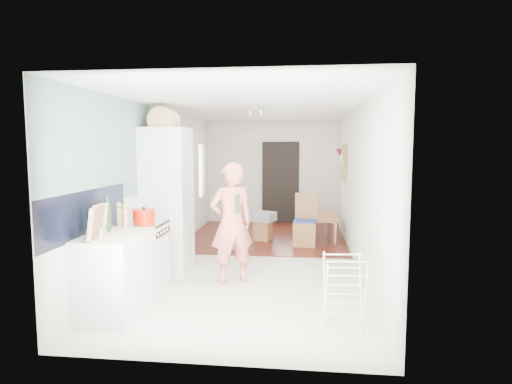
% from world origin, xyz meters
% --- Properties ---
extents(room_shell, '(3.20, 7.00, 2.50)m').
position_xyz_m(room_shell, '(0.00, 0.00, 1.25)').
color(room_shell, silver).
rests_on(room_shell, ground).
extents(floor, '(3.20, 7.00, 0.01)m').
position_xyz_m(floor, '(0.00, 0.00, 0.00)').
color(floor, beige).
rests_on(floor, ground).
extents(wood_floor_overlay, '(3.20, 3.30, 0.01)m').
position_xyz_m(wood_floor_overlay, '(0.00, 1.85, 0.01)').
color(wood_floor_overlay, maroon).
rests_on(wood_floor_overlay, room_shell).
extents(sage_wall_panel, '(0.02, 3.00, 1.30)m').
position_xyz_m(sage_wall_panel, '(-1.59, -2.00, 1.85)').
color(sage_wall_panel, slate).
rests_on(sage_wall_panel, room_shell).
extents(tile_splashback, '(0.02, 1.90, 0.50)m').
position_xyz_m(tile_splashback, '(-1.59, -2.55, 1.15)').
color(tile_splashback, black).
rests_on(tile_splashback, room_shell).
extents(doorway_recess, '(0.90, 0.04, 2.00)m').
position_xyz_m(doorway_recess, '(0.20, 3.48, 1.00)').
color(doorway_recess, black).
rests_on(doorway_recess, room_shell).
extents(base_cabinet, '(0.60, 0.90, 0.86)m').
position_xyz_m(base_cabinet, '(-1.30, -2.55, 0.43)').
color(base_cabinet, silver).
rests_on(base_cabinet, room_shell).
extents(worktop, '(0.62, 0.92, 0.06)m').
position_xyz_m(worktop, '(-1.30, -2.55, 0.89)').
color(worktop, white).
rests_on(worktop, room_shell).
extents(range_cooker, '(0.60, 0.60, 0.88)m').
position_xyz_m(range_cooker, '(-1.30, -1.80, 0.44)').
color(range_cooker, silver).
rests_on(range_cooker, room_shell).
extents(cooker_top, '(0.60, 0.60, 0.04)m').
position_xyz_m(cooker_top, '(-1.30, -1.80, 0.90)').
color(cooker_top, silver).
rests_on(cooker_top, room_shell).
extents(fridge_housing, '(0.66, 0.66, 2.15)m').
position_xyz_m(fridge_housing, '(-1.27, -0.78, 1.07)').
color(fridge_housing, silver).
rests_on(fridge_housing, room_shell).
extents(fridge_door, '(0.14, 0.56, 0.70)m').
position_xyz_m(fridge_door, '(-0.66, -1.08, 1.55)').
color(fridge_door, silver).
rests_on(fridge_door, room_shell).
extents(fridge_interior, '(0.02, 0.52, 0.66)m').
position_xyz_m(fridge_interior, '(-0.96, -0.78, 1.55)').
color(fridge_interior, white).
rests_on(fridge_interior, room_shell).
extents(pinboard, '(0.03, 0.90, 0.70)m').
position_xyz_m(pinboard, '(1.58, 1.90, 1.55)').
color(pinboard, tan).
rests_on(pinboard, room_shell).
extents(pinboard_frame, '(0.00, 0.94, 0.74)m').
position_xyz_m(pinboard_frame, '(1.57, 1.90, 1.55)').
color(pinboard_frame, '#A26043').
rests_on(pinboard_frame, room_shell).
extents(wall_sconce, '(0.18, 0.18, 0.16)m').
position_xyz_m(wall_sconce, '(1.54, 2.55, 1.75)').
color(wall_sconce, maroon).
rests_on(wall_sconce, room_shell).
extents(person, '(0.85, 0.75, 1.96)m').
position_xyz_m(person, '(-0.21, -1.24, 0.98)').
color(person, '#E77563').
rests_on(person, floor).
extents(dining_table, '(0.69, 1.21, 0.42)m').
position_xyz_m(dining_table, '(1.06, 1.84, 0.21)').
color(dining_table, '#A26043').
rests_on(dining_table, floor).
extents(dining_chair, '(0.45, 0.45, 0.99)m').
position_xyz_m(dining_chair, '(0.80, 1.08, 0.49)').
color(dining_chair, '#A26043').
rests_on(dining_chair, floor).
extents(stool, '(0.38, 0.38, 0.40)m').
position_xyz_m(stool, '(-0.03, 1.43, 0.20)').
color(stool, '#A26043').
rests_on(stool, floor).
extents(grey_drape, '(0.51, 0.51, 0.18)m').
position_xyz_m(grey_drape, '(-0.02, 1.44, 0.49)').
color(grey_drape, gray).
rests_on(grey_drape, stool).
extents(drying_rack, '(0.43, 0.39, 0.77)m').
position_xyz_m(drying_rack, '(1.18, -2.64, 0.39)').
color(drying_rack, silver).
rests_on(drying_rack, floor).
extents(bread_bin, '(0.46, 0.44, 0.21)m').
position_xyz_m(bread_bin, '(-1.28, -0.82, 2.26)').
color(bread_bin, tan).
rests_on(bread_bin, fridge_housing).
extents(red_casserole, '(0.32, 0.32, 0.17)m').
position_xyz_m(red_casserole, '(-1.24, -1.78, 1.00)').
color(red_casserole, red).
rests_on(red_casserole, cooker_top).
extents(steel_pan, '(0.22, 0.22, 0.10)m').
position_xyz_m(steel_pan, '(-1.41, -2.71, 0.97)').
color(steel_pan, silver).
rests_on(steel_pan, worktop).
extents(held_bottle, '(0.05, 0.05, 0.25)m').
position_xyz_m(held_bottle, '(-0.11, -1.37, 1.12)').
color(held_bottle, '#1B3B1C').
rests_on(held_bottle, person).
extents(bottle_a, '(0.10, 0.10, 0.32)m').
position_xyz_m(bottle_a, '(-1.42, -2.43, 1.08)').
color(bottle_a, '#1B3B1C').
rests_on(bottle_a, worktop).
extents(bottle_b, '(0.08, 0.08, 0.30)m').
position_xyz_m(bottle_b, '(-1.46, -2.32, 1.07)').
color(bottle_b, '#1B3B1C').
rests_on(bottle_b, worktop).
extents(bottle_c, '(0.09, 0.09, 0.20)m').
position_xyz_m(bottle_c, '(-1.39, -2.63, 1.02)').
color(bottle_c, silver).
rests_on(bottle_c, worktop).
extents(pepper_mill_front, '(0.06, 0.06, 0.23)m').
position_xyz_m(pepper_mill_front, '(-1.44, -2.07, 1.03)').
color(pepper_mill_front, tan).
rests_on(pepper_mill_front, worktop).
extents(pepper_mill_back, '(0.07, 0.07, 0.22)m').
position_xyz_m(pepper_mill_back, '(-1.32, -2.17, 1.03)').
color(pepper_mill_back, tan).
rests_on(pepper_mill_back, worktop).
extents(chopping_boards, '(0.13, 0.27, 0.37)m').
position_xyz_m(chopping_boards, '(-1.32, -2.85, 1.11)').
color(chopping_boards, tan).
rests_on(chopping_boards, worktop).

